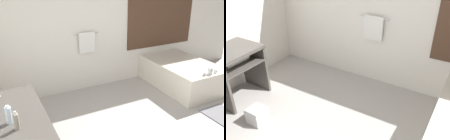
{
  "view_description": "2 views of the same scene",
  "coord_description": "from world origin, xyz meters",
  "views": [
    {
      "loc": [
        -2.0,
        -2.19,
        2.29
      ],
      "look_at": [
        -0.32,
        1.06,
        0.8
      ],
      "focal_mm": 40.0,
      "sensor_mm": 36.0,
      "label": 1
    },
    {
      "loc": [
        1.16,
        -1.41,
        2.38
      ],
      "look_at": [
        -0.22,
        0.9,
        0.84
      ],
      "focal_mm": 40.0,
      "sensor_mm": 36.0,
      "label": 2
    }
  ],
  "objects": [
    {
      "name": "wall_back_with_blinds",
      "position": [
        0.05,
        2.23,
        1.34
      ],
      "size": [
        7.4,
        0.13,
        2.7
      ],
      "color": "white",
      "rests_on": "ground_plane"
    },
    {
      "name": "waste_bin",
      "position": [
        -1.18,
        0.33,
        0.12
      ],
      "size": [
        0.23,
        0.23,
        0.24
      ],
      "color": "#B2B2B2",
      "rests_on": "ground_plane"
    }
  ]
}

